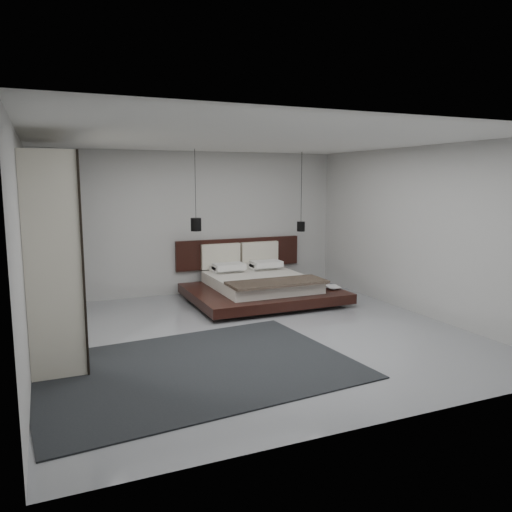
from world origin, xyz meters
name	(u,v)px	position (x,y,z in m)	size (l,w,h in m)	color
floor	(254,334)	(0.00, 0.00, 0.00)	(6.00, 6.00, 0.00)	gray
ceiling	(254,140)	(0.00, 0.00, 2.80)	(6.00, 6.00, 0.00)	white
wall_back	(195,223)	(0.00, 3.00, 1.40)	(6.00, 6.00, 0.00)	#B4B4B2
wall_front	(387,276)	(0.00, -3.00, 1.40)	(6.00, 6.00, 0.00)	#B4B4B2
wall_left	(24,251)	(-3.00, 0.00, 1.40)	(6.00, 6.00, 0.00)	#B4B4B2
wall_right	(420,231)	(3.00, 0.00, 1.40)	(6.00, 6.00, 0.00)	#B4B4B2
lattice_screen	(32,238)	(-2.95, 2.45, 1.30)	(0.05, 0.90, 2.60)	black
bed	(259,285)	(0.91, 1.91, 0.28)	(2.67, 2.35, 1.06)	black
book_lower	(327,288)	(2.01, 1.27, 0.26)	(0.23, 0.30, 0.03)	#99724C
book_upper	(327,287)	(1.99, 1.25, 0.29)	(0.22, 0.31, 0.02)	#99724C
pendant_left	(196,224)	(-0.18, 2.32, 1.44)	(0.20, 0.20, 1.49)	black
pendant_right	(301,226)	(2.01, 2.32, 1.33)	(0.16, 0.16, 1.58)	black
wardrobe	(51,253)	(-2.70, 0.56, 1.29)	(0.62, 2.62, 2.57)	silver
rug	(195,368)	(-1.20, -0.99, 0.01)	(3.71, 2.65, 0.02)	black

